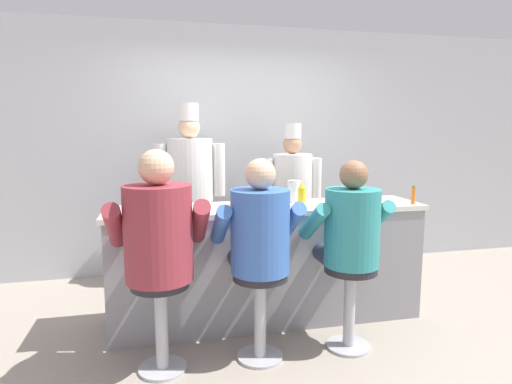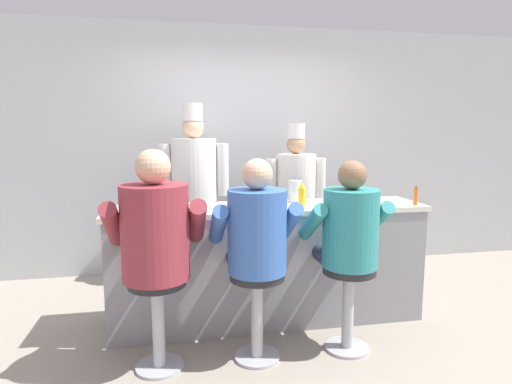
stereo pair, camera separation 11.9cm
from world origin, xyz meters
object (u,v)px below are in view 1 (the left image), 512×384
cereal_bowl (230,209)px  hot_sauce_bottle_orange (413,195)px  coffee_mug_white (259,202)px  diner_seated_maroon (159,239)px  water_pitcher_clear (294,191)px  cook_in_whites_far (292,195)px  diner_seated_teal (350,234)px  diner_seated_blue (259,238)px  mustard_bottle_yellow (302,195)px  breakfast_plate (147,209)px  ketchup_bottle_red (356,190)px  cook_in_whites_near (190,185)px

cereal_bowl → hot_sauce_bottle_orange: bearing=0.0°
coffee_mug_white → diner_seated_maroon: size_ratio=0.09×
water_pitcher_clear → cook_in_whites_far: size_ratio=0.11×
diner_seated_teal → diner_seated_blue: bearing=179.9°
cereal_bowl → cook_in_whites_far: cook_in_whites_far is taller
mustard_bottle_yellow → coffee_mug_white: mustard_bottle_yellow is taller
diner_seated_maroon → coffee_mug_white: bearing=30.5°
water_pitcher_clear → breakfast_plate: size_ratio=0.73×
hot_sauce_bottle_orange → coffee_mug_white: bearing=176.1°
mustard_bottle_yellow → water_pitcher_clear: (0.01, 0.23, -0.00)m
mustard_bottle_yellow → diner_seated_teal: size_ratio=0.15×
ketchup_bottle_red → mustard_bottle_yellow: (-0.48, -0.02, -0.02)m
hot_sauce_bottle_orange → coffee_mug_white: hot_sauce_bottle_orange is taller
hot_sauce_bottle_orange → cook_in_whites_near: 2.16m
ketchup_bottle_red → cook_in_whites_far: cook_in_whites_far is taller
water_pitcher_clear → cereal_bowl: (-0.61, -0.33, -0.07)m
diner_seated_maroon → diner_seated_blue: diner_seated_maroon is taller
breakfast_plate → coffee_mug_white: coffee_mug_white is taller
ketchup_bottle_red → diner_seated_blue: (-0.94, -0.49, -0.23)m
mustard_bottle_yellow → diner_seated_blue: (-0.46, -0.48, -0.21)m
mustard_bottle_yellow → cook_in_whites_far: 1.06m
coffee_mug_white → diner_seated_maroon: 0.91m
breakfast_plate → diner_seated_maroon: 0.57m
diner_seated_teal → cook_in_whites_far: (0.04, 1.49, 0.06)m
water_pitcher_clear → cook_in_whites_near: 1.25m
ketchup_bottle_red → cook_in_whites_far: bearing=103.4°
mustard_bottle_yellow → breakfast_plate: mustard_bottle_yellow is taller
breakfast_plate → diner_seated_blue: diner_seated_blue is taller
cook_in_whites_far → mustard_bottle_yellow: bearing=-103.4°
breakfast_plate → cereal_bowl: (0.61, -0.19, 0.01)m
hot_sauce_bottle_orange → diner_seated_maroon: diner_seated_maroon is taller
hot_sauce_bottle_orange → cook_in_whites_far: 1.33m
ketchup_bottle_red → cereal_bowl: ketchup_bottle_red is taller
cereal_bowl → diner_seated_blue: size_ratio=0.10×
cereal_bowl → cook_in_whites_near: cook_in_whites_near is taller
coffee_mug_white → diner_seated_teal: size_ratio=0.09×
ketchup_bottle_red → breakfast_plate: 1.69m
breakfast_plate → mustard_bottle_yellow: bearing=-3.8°
breakfast_plate → cook_in_whites_near: 1.17m
coffee_mug_white → diner_seated_blue: size_ratio=0.09×
ketchup_bottle_red → mustard_bottle_yellow: ketchup_bottle_red is taller
cereal_bowl → diner_seated_blue: bearing=-69.7°
diner_seated_blue → cook_in_whites_far: (0.71, 1.49, 0.05)m
diner_seated_blue → hot_sauce_bottle_orange: bearing=14.8°
water_pitcher_clear → cook_in_whites_far: bearing=73.5°
water_pitcher_clear → diner_seated_maroon: diner_seated_maroon is taller
cereal_bowl → coffee_mug_white: size_ratio=1.09×
cook_in_whites_near → water_pitcher_clear: bearing=-49.6°
water_pitcher_clear → cereal_bowl: water_pitcher_clear is taller
ketchup_bottle_red → diner_seated_teal: 0.62m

